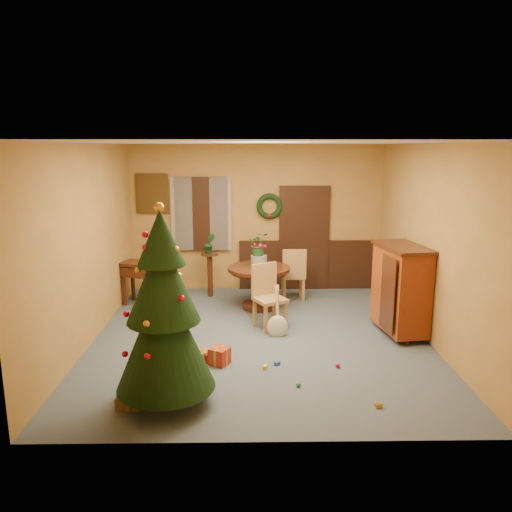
{
  "coord_description": "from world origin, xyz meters",
  "views": [
    {
      "loc": [
        -0.17,
        -7.15,
        2.83
      ],
      "look_at": [
        -0.05,
        0.4,
        1.19
      ],
      "focal_mm": 35.0,
      "sensor_mm": 36.0,
      "label": 1
    }
  ],
  "objects_px": {
    "writing_desk": "(146,273)",
    "dining_table": "(259,280)",
    "chair_near": "(268,294)",
    "sideboard": "(401,287)",
    "christmas_tree": "(164,312)"
  },
  "relations": [
    {
      "from": "dining_table",
      "to": "writing_desk",
      "type": "relative_size",
      "value": 1.12
    },
    {
      "from": "writing_desk",
      "to": "christmas_tree",
      "type": "bearing_deg",
      "value": -75.56
    },
    {
      "from": "dining_table",
      "to": "chair_near",
      "type": "relative_size",
      "value": 1.08
    },
    {
      "from": "christmas_tree",
      "to": "sideboard",
      "type": "distance_m",
      "value": 3.88
    },
    {
      "from": "dining_table",
      "to": "writing_desk",
      "type": "bearing_deg",
      "value": 173.04
    },
    {
      "from": "dining_table",
      "to": "sideboard",
      "type": "relative_size",
      "value": 0.79
    },
    {
      "from": "sideboard",
      "to": "chair_near",
      "type": "bearing_deg",
      "value": 170.11
    },
    {
      "from": "christmas_tree",
      "to": "writing_desk",
      "type": "relative_size",
      "value": 2.3
    },
    {
      "from": "dining_table",
      "to": "sideboard",
      "type": "bearing_deg",
      "value": -31.37
    },
    {
      "from": "writing_desk",
      "to": "chair_near",
      "type": "bearing_deg",
      "value": -28.95
    },
    {
      "from": "dining_table",
      "to": "chair_near",
      "type": "bearing_deg",
      "value": -82.91
    },
    {
      "from": "chair_near",
      "to": "sideboard",
      "type": "bearing_deg",
      "value": -9.89
    },
    {
      "from": "christmas_tree",
      "to": "writing_desk",
      "type": "bearing_deg",
      "value": 104.44
    },
    {
      "from": "writing_desk",
      "to": "dining_table",
      "type": "bearing_deg",
      "value": -6.96
    },
    {
      "from": "christmas_tree",
      "to": "writing_desk",
      "type": "xyz_separation_m",
      "value": [
        -0.94,
        3.65,
        -0.48
      ]
    }
  ]
}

